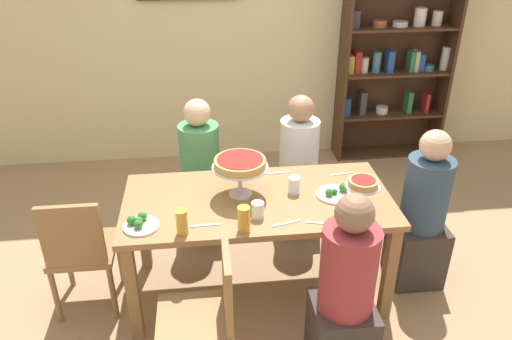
# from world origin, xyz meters

# --- Properties ---
(ground_plane) EXTENTS (12.00, 12.00, 0.00)m
(ground_plane) POSITION_xyz_m (0.00, 0.00, 0.00)
(ground_plane) COLOR #9E7A56
(rear_partition) EXTENTS (8.00, 0.12, 2.80)m
(rear_partition) POSITION_xyz_m (0.00, 2.20, 1.40)
(rear_partition) COLOR beige
(rear_partition) RESTS_ON ground_plane
(dining_table) EXTENTS (1.69, 0.81, 0.74)m
(dining_table) POSITION_xyz_m (0.00, 0.00, 0.65)
(dining_table) COLOR olive
(dining_table) RESTS_ON ground_plane
(bookshelf) EXTENTS (1.10, 0.30, 2.21)m
(bookshelf) POSITION_xyz_m (1.60, 2.02, 1.13)
(bookshelf) COLOR #422819
(bookshelf) RESTS_ON ground_plane
(diner_far_right) EXTENTS (0.34, 0.34, 1.15)m
(diner_far_right) POSITION_xyz_m (0.40, 0.72, 0.49)
(diner_far_right) COLOR #382D28
(diner_far_right) RESTS_ON ground_plane
(diner_far_left) EXTENTS (0.34, 0.34, 1.15)m
(diner_far_left) POSITION_xyz_m (-0.36, 0.72, 0.49)
(diner_far_left) COLOR #382D28
(diner_far_left) RESTS_ON ground_plane
(diner_near_right) EXTENTS (0.34, 0.34, 1.15)m
(diner_near_right) POSITION_xyz_m (0.39, -0.69, 0.49)
(diner_near_right) COLOR #382D28
(diner_near_right) RESTS_ON ground_plane
(diner_head_east) EXTENTS (0.34, 0.34, 1.15)m
(diner_head_east) POSITION_xyz_m (1.12, 0.00, 0.49)
(diner_head_east) COLOR #382D28
(diner_head_east) RESTS_ON ground_plane
(chair_near_left) EXTENTS (0.40, 0.40, 0.87)m
(chair_near_left) POSITION_xyz_m (-0.35, -0.68, 0.49)
(chair_near_left) COLOR olive
(chair_near_left) RESTS_ON ground_plane
(chair_head_west) EXTENTS (0.40, 0.40, 0.87)m
(chair_head_west) POSITION_xyz_m (-1.12, -0.06, 0.49)
(chair_head_west) COLOR olive
(chair_head_west) RESTS_ON ground_plane
(deep_dish_pizza_stand) EXTENTS (0.35, 0.35, 0.26)m
(deep_dish_pizza_stand) POSITION_xyz_m (-0.10, 0.06, 0.95)
(deep_dish_pizza_stand) COLOR silver
(deep_dish_pizza_stand) RESTS_ON dining_table
(personal_pizza_stand) EXTENTS (0.20, 0.20, 0.24)m
(personal_pizza_stand) POSITION_xyz_m (0.58, -0.25, 0.92)
(personal_pizza_stand) COLOR silver
(personal_pizza_stand) RESTS_ON dining_table
(salad_plate_near_diner) EXTENTS (0.24, 0.24, 0.07)m
(salad_plate_near_diner) POSITION_xyz_m (0.50, -0.02, 0.76)
(salad_plate_near_diner) COLOR white
(salad_plate_near_diner) RESTS_ON dining_table
(salad_plate_far_diner) EXTENTS (0.21, 0.21, 0.07)m
(salad_plate_far_diner) POSITION_xyz_m (-0.71, -0.23, 0.76)
(salad_plate_far_diner) COLOR white
(salad_plate_far_diner) RESTS_ON dining_table
(beer_glass_amber_tall) EXTENTS (0.07, 0.07, 0.15)m
(beer_glass_amber_tall) POSITION_xyz_m (-0.12, -0.33, 0.82)
(beer_glass_amber_tall) COLOR gold
(beer_glass_amber_tall) RESTS_ON dining_table
(beer_glass_amber_short) EXTENTS (0.07, 0.07, 0.15)m
(beer_glass_amber_short) POSITION_xyz_m (-0.46, -0.32, 0.82)
(beer_glass_amber_short) COLOR gold
(beer_glass_amber_short) RESTS_ON dining_table
(water_glass_clear_near) EXTENTS (0.07, 0.07, 0.11)m
(water_glass_clear_near) POSITION_xyz_m (0.24, 0.05, 0.79)
(water_glass_clear_near) COLOR white
(water_glass_clear_near) RESTS_ON dining_table
(water_glass_clear_far) EXTENTS (0.08, 0.08, 0.10)m
(water_glass_clear_far) POSITION_xyz_m (-0.03, -0.21, 0.79)
(water_glass_clear_far) COLOR white
(water_glass_clear_far) RESTS_ON dining_table
(cutlery_fork_near) EXTENTS (0.18, 0.04, 0.00)m
(cutlery_fork_near) POSITION_xyz_m (0.61, 0.25, 0.74)
(cutlery_fork_near) COLOR silver
(cutlery_fork_near) RESTS_ON dining_table
(cutlery_knife_near) EXTENTS (0.18, 0.02, 0.00)m
(cutlery_knife_near) POSITION_xyz_m (0.18, 0.31, 0.74)
(cutlery_knife_near) COLOR silver
(cutlery_knife_near) RESTS_ON dining_table
(cutlery_fork_far) EXTENTS (0.18, 0.02, 0.00)m
(cutlery_fork_far) POSITION_xyz_m (-0.34, -0.26, 0.74)
(cutlery_fork_far) COLOR silver
(cutlery_fork_far) RESTS_ON dining_table
(cutlery_knife_far) EXTENTS (0.18, 0.06, 0.00)m
(cutlery_knife_far) POSITION_xyz_m (0.13, -0.30, 0.74)
(cutlery_knife_far) COLOR silver
(cutlery_knife_far) RESTS_ON dining_table
(cutlery_spare_fork) EXTENTS (0.18, 0.06, 0.00)m
(cutlery_spare_fork) POSITION_xyz_m (0.33, -0.32, 0.74)
(cutlery_spare_fork) COLOR silver
(cutlery_spare_fork) RESTS_ON dining_table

